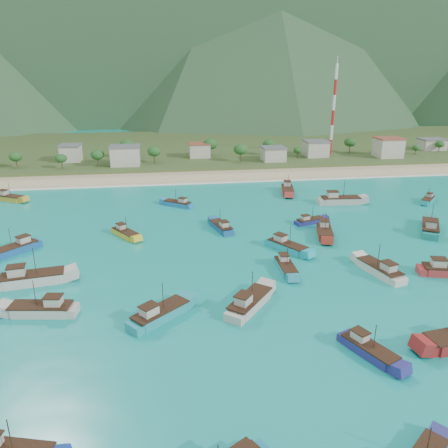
{
  "coord_description": "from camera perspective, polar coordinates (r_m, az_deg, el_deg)",
  "views": [
    {
      "loc": [
        -19.62,
        -78.45,
        37.73
      ],
      "look_at": [
        -5.86,
        18.0,
        3.0
      ],
      "focal_mm": 35.0,
      "sensor_mm": 36.0,
      "label": 1
    }
  ],
  "objects": [
    {
      "name": "boat_3",
      "position": [
        117.93,
        25.31,
        -0.52
      ],
      "size": [
        9.51,
        12.36,
        7.25
      ],
      "rotation": [
        0.0,
        0.0,
        5.73
      ],
      "color": "#197C74",
      "rests_on": "ground"
    },
    {
      "name": "vegetation",
      "position": [
        185.17,
        -3.85,
        9.43
      ],
      "size": [
        275.82,
        25.97,
        8.23
      ],
      "color": "#235623",
      "rests_on": "ground"
    },
    {
      "name": "boat_20",
      "position": [
        97.18,
        8.2,
        -2.97
      ],
      "size": [
        8.38,
        10.39,
        6.17
      ],
      "rotation": [
        0.0,
        0.0,
        3.73
      ],
      "color": "#17ACBE",
      "rests_on": "ground"
    },
    {
      "name": "village",
      "position": [
        186.34,
        2.47,
        9.43
      ],
      "size": [
        205.98,
        23.63,
        7.86
      ],
      "color": "beige",
      "rests_on": "ground"
    },
    {
      "name": "boat_24",
      "position": [
        107.27,
        13.0,
        -1.08
      ],
      "size": [
        5.8,
        11.0,
        6.24
      ],
      "rotation": [
        0.0,
        0.0,
        2.87
      ],
      "color": "maroon",
      "rests_on": "ground"
    },
    {
      "name": "ground",
      "position": [
        89.23,
        5.39,
        -5.49
      ],
      "size": [
        600.0,
        600.0,
        0.0
      ],
      "primitive_type": "plane",
      "color": "#0C8A7E",
      "rests_on": "ground"
    },
    {
      "name": "boat_30",
      "position": [
        87.76,
        8.06,
        -5.63
      ],
      "size": [
        2.79,
        9.13,
        5.38
      ],
      "rotation": [
        0.0,
        0.0,
        3.13
      ],
      "color": "teal",
      "rests_on": "ground"
    },
    {
      "name": "land",
      "position": [
        222.55,
        -2.99,
        9.83
      ],
      "size": [
        400.0,
        110.0,
        2.4
      ],
      "primitive_type": "cube",
      "color": "#385123",
      "rests_on": "ground"
    },
    {
      "name": "radio_tower",
      "position": [
        201.56,
        14.1,
        14.22
      ],
      "size": [
        1.2,
        1.2,
        38.27
      ],
      "color": "red",
      "rests_on": "ground"
    },
    {
      "name": "boat_16",
      "position": [
        74.01,
        3.33,
        -10.32
      ],
      "size": [
        9.79,
        11.02,
        6.75
      ],
      "rotation": [
        0.0,
        0.0,
        5.61
      ],
      "color": "#BAB5A9",
      "rests_on": "ground"
    },
    {
      "name": "boat_5",
      "position": [
        89.04,
        -23.84,
        -6.58
      ],
      "size": [
        12.97,
        5.58,
        7.42
      ],
      "rotation": [
        0.0,
        0.0,
        4.87
      ],
      "color": "beige",
      "rests_on": "ground"
    },
    {
      "name": "boat_9",
      "position": [
        105.22,
        -25.52,
        -2.97
      ],
      "size": [
        9.66,
        9.73,
        6.25
      ],
      "rotation": [
        0.0,
        0.0,
        2.36
      ],
      "color": "#165099",
      "rests_on": "ground"
    },
    {
      "name": "boat_10",
      "position": [
        114.92,
        11.18,
        0.33
      ],
      "size": [
        8.61,
        4.7,
        4.88
      ],
      "rotation": [
        0.0,
        0.0,
        5.0
      ],
      "color": "navy",
      "rests_on": "ground"
    },
    {
      "name": "boat_31",
      "position": [
        71.64,
        -8.4,
        -11.66
      ],
      "size": [
        10.48,
        9.6,
        6.5
      ],
      "rotation": [
        0.0,
        0.0,
        5.42
      ],
      "color": "teal",
      "rests_on": "ground"
    },
    {
      "name": "boat_23",
      "position": [
        95.35,
        27.25,
        -5.49
      ],
      "size": [
        11.54,
        6.07,
        6.54
      ],
      "rotation": [
        0.0,
        0.0,
        4.45
      ],
      "color": "#B82F2F",
      "rests_on": "ground"
    },
    {
      "name": "boat_13",
      "position": [
        144.71,
        25.09,
        2.82
      ],
      "size": [
        7.43,
        7.62,
        4.85
      ],
      "rotation": [
        0.0,
        0.0,
        2.38
      ],
      "color": "teal",
      "rests_on": "ground"
    },
    {
      "name": "boat_28",
      "position": [
        142.31,
        8.29,
        4.38
      ],
      "size": [
        5.52,
        11.67,
        6.64
      ],
      "rotation": [
        0.0,
        0.0,
        2.94
      ],
      "color": "#B5312C",
      "rests_on": "ground"
    },
    {
      "name": "boat_14",
      "position": [
        127.73,
        -6.03,
        2.6
      ],
      "size": [
        8.85,
        7.56,
        5.35
      ],
      "rotation": [
        0.0,
        0.0,
        0.93
      ],
      "color": "#2270B5",
      "rests_on": "ground"
    },
    {
      "name": "boat_22",
      "position": [
        147.64,
        -26.29,
        3.04
      ],
      "size": [
        10.51,
        7.65,
        6.1
      ],
      "rotation": [
        0.0,
        0.0,
        4.21
      ],
      "color": "gold",
      "rests_on": "ground"
    },
    {
      "name": "boat_12",
      "position": [
        66.63,
        18.35,
        -15.38
      ],
      "size": [
        6.37,
        9.59,
        5.49
      ],
      "rotation": [
        0.0,
        0.0,
        3.57
      ],
      "color": "navy",
      "rests_on": "ground"
    },
    {
      "name": "boat_27",
      "position": [
        90.37,
        19.71,
        -5.74
      ],
      "size": [
        6.02,
        11.46,
        6.49
      ],
      "rotation": [
        0.0,
        0.0,
        0.27
      ],
      "color": "silver",
      "rests_on": "ground"
    },
    {
      "name": "beach",
      "position": [
        163.09,
        -1.0,
        6.24
      ],
      "size": [
        400.0,
        18.0,
        1.2
      ],
      "primitive_type": "cube",
      "color": "beige",
      "rests_on": "ground"
    },
    {
      "name": "boat_17",
      "position": [
        108.09,
        -0.36,
        -0.46
      ],
      "size": [
        5.23,
        9.91,
        5.62
      ],
      "rotation": [
        0.0,
        0.0,
        0.27
      ],
      "color": "#19558C",
      "rests_on": "ground"
    },
    {
      "name": "boat_1",
      "position": [
        133.62,
        14.88,
        2.98
      ],
      "size": [
        12.87,
        4.64,
        7.46
      ],
      "rotation": [
        0.0,
        0.0,
        4.64
      ],
      "color": "#B3ABA1",
      "rests_on": "ground"
    },
    {
      "name": "surf_line",
      "position": [
        153.94,
        -0.55,
        5.43
      ],
      "size": [
        400.0,
        2.5,
        0.08
      ],
      "primitive_type": "cube",
      "color": "white",
      "rests_on": "ground"
    },
    {
      "name": "boat_25",
      "position": [
        106.84,
        -12.78,
        -1.24
      ],
      "size": [
        7.3,
        9.01,
        5.36
      ],
      "rotation": [
        0.0,
        0.0,
        3.74
      ],
      "color": "gold",
      "rests_on": "ground"
    },
    {
      "name": "boat_18",
      "position": [
        77.96,
        -22.62,
        -10.33
      ],
      "size": [
        11.35,
        4.83,
        6.5
      ],
      "rotation": [
        0.0,
        0.0,
        1.42
      ],
      "color": "#B8B4A8",
      "rests_on": "ground"
    }
  ]
}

